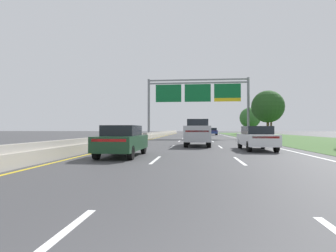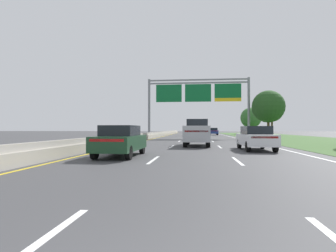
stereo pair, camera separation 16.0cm
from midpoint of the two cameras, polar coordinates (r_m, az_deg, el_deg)
name	(u,v)px [view 1 (the left image)]	position (r m, az deg, el deg)	size (l,w,h in m)	color
ground_plane	(196,139)	(36.50, 5.77, -2.77)	(220.00, 220.00, 0.00)	#3D3D3F
lane_striping	(196,139)	(36.05, 5.77, -2.79)	(11.96, 106.00, 0.01)	white
grass_verge_right	(304,139)	(39.08, 26.71, -2.55)	(14.00, 110.00, 0.02)	#3D602D
median_barrier_concrete	(148,136)	(37.08, -4.49, -2.19)	(0.60, 110.00, 0.85)	#A8A399
overhead_sign_gantry	(198,96)	(40.28, 6.19, 6.45)	(15.06, 0.42, 8.89)	gray
pickup_truck_silver	(198,133)	(22.04, 6.10, -1.42)	(2.12, 5.44, 2.20)	#B2B5BA
car_navy_centre_lane_sedan	(194,132)	(44.78, 5.46, -1.31)	(1.94, 4.45, 1.57)	#161E47
car_gold_centre_lane_sedan	(195,132)	(54.47, 5.67, -1.17)	(1.90, 4.43, 1.57)	#A38438
car_darkgreen_left_lane_sedan	(122,140)	(13.86, -9.98, -3.00)	(1.82, 4.40, 1.57)	#193D23
car_blue_right_lane_sedan	(213,131)	(59.68, 9.40, -1.12)	(1.82, 4.40, 1.57)	navy
car_white_right_lane_sedan	(257,138)	(18.54, 18.04, -2.36)	(1.90, 4.43, 1.57)	silver
roadside_tree_mid	(268,107)	(40.63, 20.30, 3.88)	(4.55, 4.55, 6.81)	#4C3823
roadside_tree_far	(271,111)	(54.69, 20.95, 3.01)	(4.15, 4.15, 6.87)	#4C3823
roadside_tree_distant	(250,118)	(67.53, 16.93, 1.67)	(4.94, 4.94, 6.48)	#4C3823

